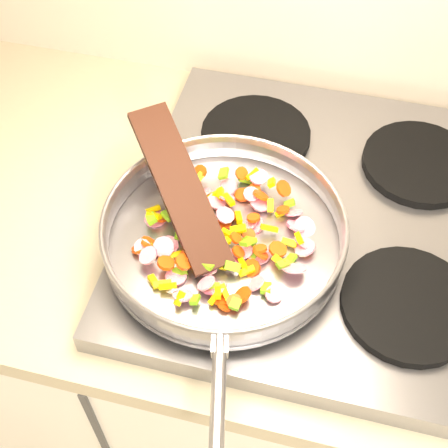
# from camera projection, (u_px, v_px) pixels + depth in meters

# --- Properties ---
(cooktop) EXTENTS (0.60, 0.60, 0.04)m
(cooktop) POSITION_uv_depth(u_px,v_px,m) (322.00, 221.00, 1.00)
(cooktop) COLOR #939399
(cooktop) RESTS_ON counter_top
(grate_fl) EXTENTS (0.19, 0.19, 0.02)m
(grate_fl) POSITION_uv_depth(u_px,v_px,m) (215.00, 264.00, 0.91)
(grate_fl) COLOR black
(grate_fl) RESTS_ON cooktop
(grate_fr) EXTENTS (0.19, 0.19, 0.02)m
(grate_fr) POSITION_uv_depth(u_px,v_px,m) (408.00, 305.00, 0.87)
(grate_fr) COLOR black
(grate_fr) RESTS_ON cooktop
(grate_bl) EXTENTS (0.19, 0.19, 0.02)m
(grate_bl) POSITION_uv_depth(u_px,v_px,m) (256.00, 135.00, 1.08)
(grate_bl) COLOR black
(grate_bl) RESTS_ON cooktop
(grate_br) EXTENTS (0.19, 0.19, 0.02)m
(grate_br) POSITION_uv_depth(u_px,v_px,m) (419.00, 163.00, 1.04)
(grate_br) COLOR black
(grate_br) RESTS_ON cooktop
(saute_pan) EXTENTS (0.39, 0.56, 0.05)m
(saute_pan) POSITION_uv_depth(u_px,v_px,m) (224.00, 232.00, 0.90)
(saute_pan) COLOR #9E9EA5
(saute_pan) RESTS_ON grate_fl
(vegetable_heap) EXTENTS (0.27, 0.27, 0.05)m
(vegetable_heap) POSITION_uv_depth(u_px,v_px,m) (223.00, 234.00, 0.92)
(vegetable_heap) COLOR #69AB17
(vegetable_heap) RESTS_ON saute_pan
(wooden_spatula) EXTENTS (0.21, 0.24, 0.10)m
(wooden_spatula) POSITION_uv_depth(u_px,v_px,m) (180.00, 186.00, 0.90)
(wooden_spatula) COLOR black
(wooden_spatula) RESTS_ON saute_pan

